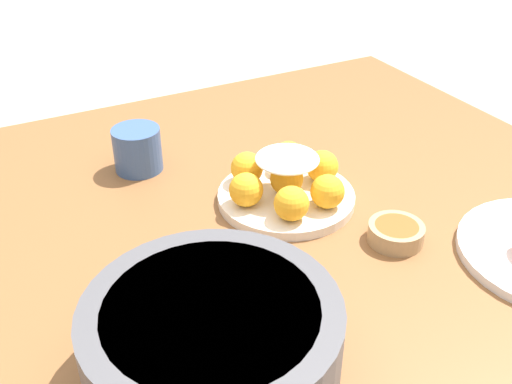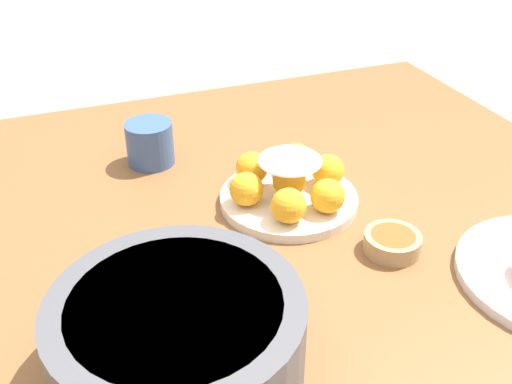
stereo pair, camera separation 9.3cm
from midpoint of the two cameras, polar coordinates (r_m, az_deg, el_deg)
name	(u,v)px [view 2 (the right image)]	position (r m, az deg, el deg)	size (l,w,h in m)	color
dining_table	(223,269)	(0.98, -0.39, -7.45)	(1.34, 1.05, 0.75)	brown
cake_plate	(289,186)	(0.96, 5.95, 0.49)	(0.22, 0.22, 0.09)	silver
serving_bowl	(178,336)	(0.67, -3.42, -13.72)	(0.28, 0.28, 0.10)	#4C4C51
sauce_bowl	(392,242)	(0.89, 15.78, -4.73)	(0.08, 0.08, 0.03)	tan
cup_near	(150,143)	(1.08, -7.67, 4.56)	(0.08, 0.08, 0.08)	#38568E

